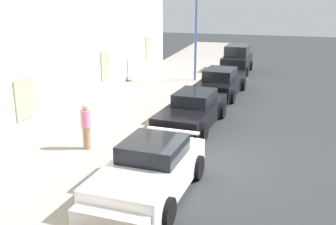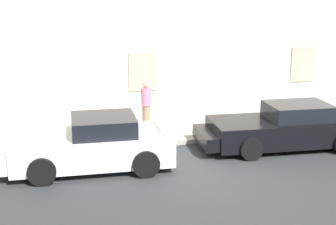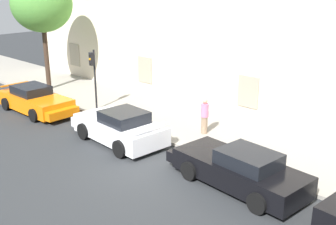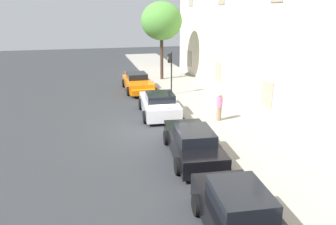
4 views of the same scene
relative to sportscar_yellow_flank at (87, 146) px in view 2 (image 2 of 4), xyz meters
The scene contains 5 objects.
ground_plane 3.06m from the sportscar_yellow_flank, 19.45° to the right, with size 80.00×80.00×0.00m, color #2B2D30.
sidewalk 4.46m from the sportscar_yellow_flank, 50.41° to the left, with size 60.00×4.47×0.14m, color gray.
sportscar_yellow_flank is the anchor object (origin of this frame).
sportscar_white_middle 5.95m from the sportscar_yellow_flank, ahead, with size 5.22×2.36×1.37m.
pedestrian_admiring 3.79m from the sportscar_yellow_flank, 51.59° to the left, with size 0.48×0.48×1.59m.
Camera 2 is at (-4.01, -11.58, 4.83)m, focal length 51.45 mm.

